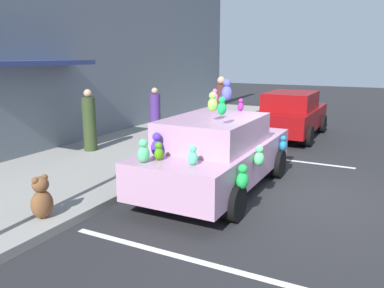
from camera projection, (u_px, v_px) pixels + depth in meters
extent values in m
plane|color=#262628|center=(300.00, 196.00, 7.72)|extent=(60.00, 60.00, 0.00)
cube|color=gray|center=(104.00, 161.00, 9.94)|extent=(24.00, 4.00, 0.15)
cube|color=slate|center=(34.00, 37.00, 10.21)|extent=(24.00, 0.30, 6.40)
cube|color=navy|center=(28.00, 63.00, 9.50)|extent=(3.60, 1.10, 0.12)
cube|color=silver|center=(284.00, 160.00, 10.40)|extent=(0.12, 3.60, 0.01)
cube|color=silver|center=(178.00, 256.00, 5.39)|extent=(0.12, 3.60, 0.01)
cube|color=#BE8EAF|center=(218.00, 159.00, 7.99)|extent=(4.37, 1.82, 0.68)
cube|color=#BE8EAF|center=(214.00, 131.00, 7.67)|extent=(2.27, 1.60, 0.56)
cylinder|color=black|center=(206.00, 155.00, 9.64)|extent=(0.64, 0.22, 0.64)
cylinder|color=black|center=(278.00, 164.00, 8.83)|extent=(0.64, 0.22, 0.64)
cylinder|color=black|center=(145.00, 186.00, 7.30)|extent=(0.64, 0.22, 0.64)
cylinder|color=black|center=(235.00, 203.00, 6.49)|extent=(0.64, 0.22, 0.64)
ellipsoid|color=#1FB616|center=(254.00, 130.00, 8.72)|extent=(0.17, 0.14, 0.20)
sphere|color=#1FB616|center=(254.00, 124.00, 8.69)|extent=(0.11, 0.11, 0.11)
ellipsoid|color=#1CE862|center=(222.00, 109.00, 6.70)|extent=(0.19, 0.15, 0.22)
sphere|color=#1CE862|center=(222.00, 100.00, 6.67)|extent=(0.12, 0.12, 0.12)
ellipsoid|color=#57DA86|center=(144.00, 154.00, 6.45)|extent=(0.23, 0.19, 0.28)
sphere|color=#57DA86|center=(143.00, 143.00, 6.41)|extent=(0.15, 0.15, 0.15)
ellipsoid|color=#E660C8|center=(215.00, 97.00, 8.49)|extent=(0.17, 0.14, 0.20)
sphere|color=#E660C8|center=(215.00, 91.00, 8.45)|extent=(0.11, 0.11, 0.11)
ellipsoid|color=#1B6B94|center=(283.00, 146.00, 8.73)|extent=(0.21, 0.17, 0.25)
sphere|color=#1B6B94|center=(283.00, 139.00, 8.70)|extent=(0.13, 0.13, 0.13)
ellipsoid|color=#9EF159|center=(213.00, 105.00, 7.13)|extent=(0.21, 0.17, 0.25)
sphere|color=#9EF159|center=(213.00, 96.00, 7.09)|extent=(0.14, 0.14, 0.14)
ellipsoid|color=#9C238F|center=(241.00, 107.00, 8.46)|extent=(0.16, 0.13, 0.19)
sphere|color=#9C238F|center=(241.00, 101.00, 8.43)|extent=(0.10, 0.10, 0.10)
ellipsoid|color=green|center=(242.00, 181.00, 6.41)|extent=(0.25, 0.20, 0.29)
sphere|color=green|center=(243.00, 169.00, 6.36)|extent=(0.16, 0.16, 0.16)
ellipsoid|color=#489313|center=(159.00, 154.00, 6.60)|extent=(0.18, 0.15, 0.22)
sphere|color=#489313|center=(159.00, 145.00, 6.56)|extent=(0.12, 0.12, 0.12)
ellipsoid|color=#585CCF|center=(227.00, 93.00, 8.49)|extent=(0.27, 0.22, 0.32)
sphere|color=#585CCF|center=(227.00, 83.00, 8.44)|extent=(0.17, 0.17, 0.17)
ellipsoid|color=#55D55B|center=(227.00, 131.00, 8.67)|extent=(0.18, 0.14, 0.21)
sphere|color=#55D55B|center=(227.00, 124.00, 8.64)|extent=(0.11, 0.11, 0.11)
ellipsoid|color=#63E486|center=(259.00, 159.00, 7.15)|extent=(0.23, 0.19, 0.27)
sphere|color=#63E486|center=(259.00, 149.00, 7.11)|extent=(0.14, 0.14, 0.14)
ellipsoid|color=#4B31A6|center=(157.00, 148.00, 6.87)|extent=(0.25, 0.20, 0.29)
sphere|color=#4B31A6|center=(157.00, 137.00, 6.82)|extent=(0.16, 0.16, 0.16)
ellipsoid|color=#980F6D|center=(241.00, 130.00, 8.38)|extent=(0.28, 0.23, 0.33)
sphere|color=#980F6D|center=(242.00, 120.00, 8.33)|extent=(0.18, 0.18, 0.18)
ellipsoid|color=#21F084|center=(213.00, 129.00, 8.83)|extent=(0.20, 0.16, 0.23)
sphere|color=#21F084|center=(213.00, 122.00, 8.79)|extent=(0.12, 0.12, 0.12)
ellipsoid|color=#5AE79D|center=(193.00, 158.00, 6.30)|extent=(0.19, 0.16, 0.23)
sphere|color=#5AE79D|center=(193.00, 149.00, 6.27)|extent=(0.12, 0.12, 0.12)
cube|color=maroon|center=(291.00, 118.00, 13.22)|extent=(4.02, 1.69, 0.68)
cube|color=maroon|center=(291.00, 101.00, 12.90)|extent=(2.09, 1.48, 0.56)
cylinder|color=black|center=(276.00, 120.00, 14.75)|extent=(0.64, 0.22, 0.64)
cylinder|color=black|center=(322.00, 124.00, 13.99)|extent=(0.64, 0.22, 0.64)
cylinder|color=black|center=(256.00, 131.00, 12.59)|extent=(0.64, 0.22, 0.64)
cylinder|color=black|center=(309.00, 136.00, 11.83)|extent=(0.64, 0.22, 0.64)
ellipsoid|color=brown|center=(42.00, 204.00, 6.26)|extent=(0.38, 0.31, 0.47)
sphere|color=brown|center=(40.00, 185.00, 6.18)|extent=(0.27, 0.27, 0.27)
sphere|color=brown|center=(35.00, 181.00, 6.08)|extent=(0.11, 0.11, 0.11)
sphere|color=brown|center=(44.00, 177.00, 6.24)|extent=(0.11, 0.11, 0.11)
cylinder|color=#482A76|center=(155.00, 116.00, 12.26)|extent=(0.34, 0.34, 1.40)
sphere|color=tan|center=(155.00, 91.00, 12.08)|extent=(0.20, 0.20, 0.20)
cylinder|color=#304121|center=(89.00, 124.00, 10.65)|extent=(0.36, 0.36, 1.48)
sphere|color=tan|center=(88.00, 93.00, 10.46)|extent=(0.22, 0.22, 0.22)
cylinder|color=#502B24|center=(221.00, 111.00, 12.40)|extent=(0.34, 0.34, 1.69)
sphere|color=tan|center=(221.00, 80.00, 12.18)|extent=(0.25, 0.25, 0.25)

